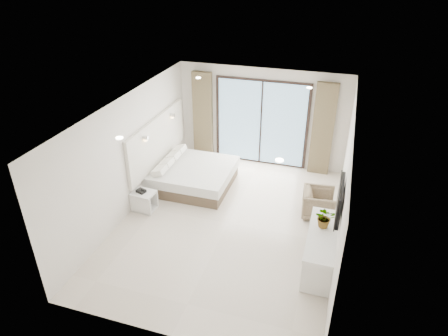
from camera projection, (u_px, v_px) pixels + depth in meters
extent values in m
plane|color=beige|center=(228.00, 223.00, 8.86)|extent=(6.20, 6.20, 0.00)
cube|color=silver|center=(262.00, 117.00, 10.81)|extent=(4.60, 0.02, 2.70)
cube|color=silver|center=(165.00, 272.00, 5.62)|extent=(4.60, 0.02, 2.70)
cube|color=silver|center=(129.00, 155.00, 8.82)|extent=(0.02, 6.20, 2.70)
cube|color=silver|center=(344.00, 188.00, 7.61)|extent=(0.02, 6.20, 2.70)
cube|color=white|center=(229.00, 108.00, 7.57)|extent=(4.60, 6.20, 0.02)
cube|color=white|center=(158.00, 140.00, 9.99)|extent=(0.08, 3.00, 1.20)
cube|color=black|center=(340.00, 200.00, 6.87)|extent=(0.06, 1.00, 0.58)
cube|color=black|center=(338.00, 200.00, 6.88)|extent=(0.02, 1.04, 0.62)
cube|color=black|center=(261.00, 123.00, 10.86)|extent=(2.56, 0.04, 2.42)
cube|color=#83B0D2|center=(261.00, 123.00, 10.83)|extent=(2.40, 0.01, 2.30)
cube|color=brown|center=(203.00, 116.00, 11.17)|extent=(0.55, 0.14, 2.50)
cube|color=brown|center=(323.00, 130.00, 10.31)|extent=(0.55, 0.14, 2.50)
cylinder|color=white|center=(119.00, 138.00, 6.41)|extent=(0.12, 0.12, 0.02)
cylinder|color=white|center=(279.00, 160.00, 5.73)|extent=(0.12, 0.12, 0.02)
cylinder|color=white|center=(198.00, 78.00, 9.42)|extent=(0.12, 0.12, 0.02)
cylinder|color=white|center=(309.00, 88.00, 8.74)|extent=(0.12, 0.12, 0.02)
cube|color=brown|center=(194.00, 180.00, 10.23)|extent=(1.86, 1.77, 0.30)
cube|color=silver|center=(193.00, 171.00, 10.10)|extent=(1.94, 1.84, 0.24)
cube|color=white|center=(160.00, 172.00, 9.66)|extent=(0.28, 0.37, 0.14)
cube|color=white|center=(167.00, 165.00, 10.00)|extent=(0.28, 0.37, 0.14)
cube|color=white|center=(173.00, 157.00, 10.34)|extent=(0.28, 0.37, 0.14)
cube|color=white|center=(179.00, 151.00, 10.68)|extent=(0.28, 0.37, 0.14)
cube|color=white|center=(143.00, 193.00, 9.13)|extent=(0.54, 0.45, 0.05)
cube|color=white|center=(145.00, 208.00, 9.33)|extent=(0.54, 0.45, 0.05)
cube|color=white|center=(140.00, 205.00, 9.08)|extent=(0.51, 0.09, 0.41)
cube|color=white|center=(148.00, 197.00, 9.39)|extent=(0.51, 0.09, 0.41)
cube|color=black|center=(141.00, 191.00, 9.11)|extent=(0.24, 0.21, 0.07)
cube|color=white|center=(322.00, 235.00, 7.32)|extent=(0.53, 1.69, 0.06)
cube|color=white|center=(316.00, 279.00, 6.86)|extent=(0.51, 0.06, 0.71)
cube|color=white|center=(324.00, 228.00, 8.14)|extent=(0.51, 0.06, 0.71)
imported|color=#33662D|center=(325.00, 220.00, 7.42)|extent=(0.42, 0.46, 0.32)
imported|color=#978763|center=(319.00, 202.00, 8.97)|extent=(0.72, 0.76, 0.71)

